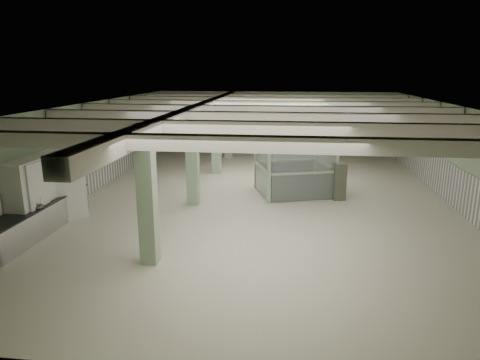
# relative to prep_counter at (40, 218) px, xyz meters

# --- Properties ---
(floor) EXTENTS (20.00, 20.00, 0.00)m
(floor) POSITION_rel_prep_counter_xyz_m (6.54, 4.35, -0.46)
(floor) COLOR silver
(floor) RESTS_ON ground
(ceiling) EXTENTS (14.00, 20.00, 0.02)m
(ceiling) POSITION_rel_prep_counter_xyz_m (6.54, 4.35, 3.14)
(ceiling) COLOR silver
(ceiling) RESTS_ON wall_back
(wall_back) EXTENTS (14.00, 0.02, 3.60)m
(wall_back) POSITION_rel_prep_counter_xyz_m (6.54, 14.35, 1.34)
(wall_back) COLOR #8CA281
(wall_back) RESTS_ON floor
(wall_front) EXTENTS (14.00, 0.02, 3.60)m
(wall_front) POSITION_rel_prep_counter_xyz_m (6.54, -5.65, 1.34)
(wall_front) COLOR #8CA281
(wall_front) RESTS_ON floor
(wall_left) EXTENTS (0.02, 20.00, 3.60)m
(wall_left) POSITION_rel_prep_counter_xyz_m (-0.46, 4.35, 1.34)
(wall_left) COLOR #8CA281
(wall_left) RESTS_ON floor
(wall_right) EXTENTS (0.02, 20.00, 3.60)m
(wall_right) POSITION_rel_prep_counter_xyz_m (13.54, 4.35, 1.34)
(wall_right) COLOR #8CA281
(wall_right) RESTS_ON floor
(wainscot_left) EXTENTS (0.05, 19.90, 1.50)m
(wainscot_left) POSITION_rel_prep_counter_xyz_m (-0.43, 4.35, 0.29)
(wainscot_left) COLOR white
(wainscot_left) RESTS_ON floor
(wainscot_right) EXTENTS (0.05, 19.90, 1.50)m
(wainscot_right) POSITION_rel_prep_counter_xyz_m (13.52, 4.35, 0.29)
(wainscot_right) COLOR white
(wainscot_right) RESTS_ON floor
(wainscot_back) EXTENTS (13.90, 0.05, 1.50)m
(wainscot_back) POSITION_rel_prep_counter_xyz_m (6.54, 14.32, 0.29)
(wainscot_back) COLOR white
(wainscot_back) RESTS_ON floor
(girder) EXTENTS (0.45, 19.90, 0.40)m
(girder) POSITION_rel_prep_counter_xyz_m (4.04, 4.35, 2.92)
(girder) COLOR beige
(girder) RESTS_ON ceiling
(beam_a) EXTENTS (13.90, 0.35, 0.32)m
(beam_a) POSITION_rel_prep_counter_xyz_m (6.54, -3.15, 2.96)
(beam_a) COLOR beige
(beam_a) RESTS_ON ceiling
(beam_b) EXTENTS (13.90, 0.35, 0.32)m
(beam_b) POSITION_rel_prep_counter_xyz_m (6.54, -0.65, 2.96)
(beam_b) COLOR beige
(beam_b) RESTS_ON ceiling
(beam_c) EXTENTS (13.90, 0.35, 0.32)m
(beam_c) POSITION_rel_prep_counter_xyz_m (6.54, 1.85, 2.96)
(beam_c) COLOR beige
(beam_c) RESTS_ON ceiling
(beam_d) EXTENTS (13.90, 0.35, 0.32)m
(beam_d) POSITION_rel_prep_counter_xyz_m (6.54, 4.35, 2.96)
(beam_d) COLOR beige
(beam_d) RESTS_ON ceiling
(beam_e) EXTENTS (13.90, 0.35, 0.32)m
(beam_e) POSITION_rel_prep_counter_xyz_m (6.54, 6.85, 2.96)
(beam_e) COLOR beige
(beam_e) RESTS_ON ceiling
(beam_f) EXTENTS (13.90, 0.35, 0.32)m
(beam_f) POSITION_rel_prep_counter_xyz_m (6.54, 9.35, 2.96)
(beam_f) COLOR beige
(beam_f) RESTS_ON ceiling
(beam_g) EXTENTS (13.90, 0.35, 0.32)m
(beam_g) POSITION_rel_prep_counter_xyz_m (6.54, 11.85, 2.96)
(beam_g) COLOR beige
(beam_g) RESTS_ON ceiling
(column_a) EXTENTS (0.42, 0.42, 3.60)m
(column_a) POSITION_rel_prep_counter_xyz_m (4.04, -1.65, 1.34)
(column_a) COLOR #9AB491
(column_a) RESTS_ON floor
(column_b) EXTENTS (0.42, 0.42, 3.60)m
(column_b) POSITION_rel_prep_counter_xyz_m (4.04, 3.35, 1.34)
(column_b) COLOR #9AB491
(column_b) RESTS_ON floor
(column_c) EXTENTS (0.42, 0.42, 3.60)m
(column_c) POSITION_rel_prep_counter_xyz_m (4.04, 8.35, 1.34)
(column_c) COLOR #9AB491
(column_c) RESTS_ON floor
(column_d) EXTENTS (0.42, 0.42, 3.60)m
(column_d) POSITION_rel_prep_counter_xyz_m (4.04, 12.35, 1.34)
(column_d) COLOR #9AB491
(column_d) RESTS_ON floor
(pendant_front) EXTENTS (0.44, 0.44, 0.22)m
(pendant_front) POSITION_rel_prep_counter_xyz_m (7.04, -0.65, 2.59)
(pendant_front) COLOR #293628
(pendant_front) RESTS_ON ceiling
(pendant_mid) EXTENTS (0.44, 0.44, 0.22)m
(pendant_mid) POSITION_rel_prep_counter_xyz_m (7.04, 4.85, 2.59)
(pendant_mid) COLOR #293628
(pendant_mid) RESTS_ON ceiling
(pendant_back) EXTENTS (0.44, 0.44, 0.22)m
(pendant_back) POSITION_rel_prep_counter_xyz_m (7.04, 9.85, 2.59)
(pendant_back) COLOR #293628
(pendant_back) RESTS_ON ceiling
(prep_counter) EXTENTS (0.84, 4.81, 0.91)m
(prep_counter) POSITION_rel_prep_counter_xyz_m (0.00, 0.00, 0.00)
(prep_counter) COLOR #B8B7BC
(prep_counter) RESTS_ON floor
(pitcher_near) EXTENTS (0.23, 0.25, 0.26)m
(pitcher_near) POSITION_rel_prep_counter_xyz_m (0.04, -0.55, 0.57)
(pitcher_near) COLOR #B8B7BC
(pitcher_near) RESTS_ON prep_counter
(pitcher_far) EXTENTS (0.25, 0.27, 0.30)m
(pitcher_far) POSITION_rel_prep_counter_xyz_m (0.04, -0.70, 0.59)
(pitcher_far) COLOR #B8B7BC
(pitcher_far) RESTS_ON prep_counter
(veg_colander) EXTENTS (0.47, 0.47, 0.21)m
(veg_colander) POSITION_rel_prep_counter_xyz_m (0.17, -0.37, 0.54)
(veg_colander) COLOR #3B3B3F
(veg_colander) RESTS_ON prep_counter
(orange_bowl) EXTENTS (0.33, 0.33, 0.10)m
(orange_bowl) POSITION_rel_prep_counter_xyz_m (0.00, 0.78, 0.49)
(orange_bowl) COLOR #B2B2B7
(orange_bowl) RESTS_ON prep_counter
(walkin_cooler) EXTENTS (1.14, 2.64, 2.42)m
(walkin_cooler) POSITION_rel_prep_counter_xyz_m (-0.08, 0.35, 0.75)
(walkin_cooler) COLOR white
(walkin_cooler) RESTS_ON floor
(guard_booth) EXTENTS (3.50, 3.21, 2.39)m
(guard_booth) POSITION_rel_prep_counter_xyz_m (7.73, 5.26, 1.15)
(guard_booth) COLOR #9CBC97
(guard_booth) RESTS_ON floor
(filing_cabinet) EXTENTS (0.55, 0.71, 1.42)m
(filing_cabinet) POSITION_rel_prep_counter_xyz_m (9.43, 4.71, 0.25)
(filing_cabinet) COLOR #5C6050
(filing_cabinet) RESTS_ON floor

